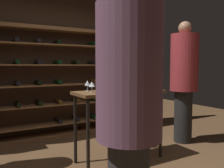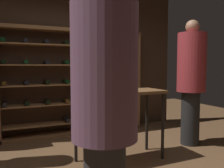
# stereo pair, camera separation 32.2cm
# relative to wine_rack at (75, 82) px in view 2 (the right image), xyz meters

# --- Properties ---
(back_wall) EXTENTS (4.70, 0.10, 2.98)m
(back_wall) POSITION_rel_wine_rack_xyz_m (-0.05, 0.21, 0.49)
(back_wall) COLOR #3D2B1E
(back_wall) RESTS_ON ground
(wine_rack) EXTENTS (2.74, 0.32, 2.01)m
(wine_rack) POSITION_rel_wine_rack_xyz_m (0.00, 0.00, 0.00)
(wine_rack) COLOR brown
(wine_rack) RESTS_ON ground
(tasting_table) EXTENTS (1.24, 0.51, 0.98)m
(tasting_table) POSITION_rel_wine_rack_xyz_m (0.20, -1.55, -0.16)
(tasting_table) COLOR brown
(tasting_table) RESTS_ON ground
(person_guest_blue_shirt) EXTENTS (0.44, 0.44, 1.93)m
(person_guest_blue_shirt) POSITION_rel_wine_rack_xyz_m (-0.65, -3.02, 0.06)
(person_guest_blue_shirt) COLOR #313131
(person_guest_blue_shirt) RESTS_ON ground
(person_bystander_red_print) EXTENTS (0.46, 0.46, 2.06)m
(person_bystander_red_print) POSITION_rel_wine_rack_xyz_m (1.58, -1.42, 0.14)
(person_bystander_red_print) COLOR black
(person_bystander_red_print) RESTS_ON ground
(wine_bottle_green_slim) EXTENTS (0.08, 0.08, 0.35)m
(wine_bottle_green_slim) POSITION_rel_wine_rack_xyz_m (-0.07, -1.65, 0.10)
(wine_bottle_green_slim) COLOR black
(wine_bottle_green_slim) RESTS_ON tasting_table
(wine_bottle_gold_foil) EXTENTS (0.08, 0.08, 0.34)m
(wine_bottle_gold_foil) POSITION_rel_wine_rack_xyz_m (0.10, -1.63, 0.09)
(wine_bottle_gold_foil) COLOR #4C3314
(wine_bottle_gold_foil) RESTS_ON tasting_table
(wine_glass_stemmed_center) EXTENTS (0.09, 0.09, 0.14)m
(wine_glass_stemmed_center) POSITION_rel_wine_rack_xyz_m (-0.21, -1.53, 0.07)
(wine_glass_stemmed_center) COLOR silver
(wine_glass_stemmed_center) RESTS_ON tasting_table
(wine_glass_stemmed_left) EXTENTS (0.07, 0.07, 0.14)m
(wine_glass_stemmed_left) POSITION_rel_wine_rack_xyz_m (-0.20, -1.36, 0.07)
(wine_glass_stemmed_left) COLOR silver
(wine_glass_stemmed_left) RESTS_ON tasting_table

